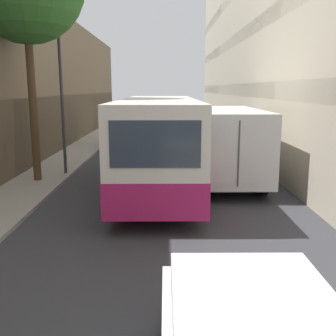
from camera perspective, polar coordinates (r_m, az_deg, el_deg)
name	(u,v)px	position (r m, az deg, el deg)	size (l,w,h in m)	color
ground_plane	(164,190)	(13.63, -0.60, -3.24)	(150.00, 150.00, 0.00)	#38383D
sidewalk_left	(28,189)	(14.42, -19.69, -2.86)	(1.99, 60.00, 0.12)	#9E998E
bus	(159,140)	(14.01, -1.34, 4.02)	(2.55, 10.38, 3.11)	silver
box_truck	(221,140)	(15.35, 7.71, 3.98)	(2.45, 7.79, 2.73)	silver
panel_van	(135,128)	(23.95, -4.74, 5.86)	(1.86, 4.41, 2.04)	navy
street_lamp	(60,56)	(16.07, -15.45, 15.37)	(0.36, 0.80, 6.51)	#38383D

